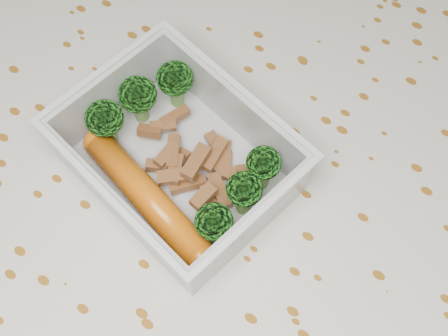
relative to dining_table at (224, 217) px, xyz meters
The scene contains 6 objects.
dining_table is the anchor object (origin of this frame).
tablecloth 0.05m from the dining_table, ahead, with size 1.46×0.96×0.19m.
lunch_container 0.11m from the dining_table, 148.63° to the right, with size 0.19×0.16×0.06m.
broccoli_florets 0.13m from the dining_table, 169.19° to the right, with size 0.15×0.11×0.05m.
meat_pile 0.11m from the dining_table, 149.07° to the right, with size 0.10×0.07×0.03m.
sausage 0.12m from the dining_table, 121.66° to the right, with size 0.14×0.05×0.02m.
Camera 1 is at (0.12, -0.17, 1.20)m, focal length 50.00 mm.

